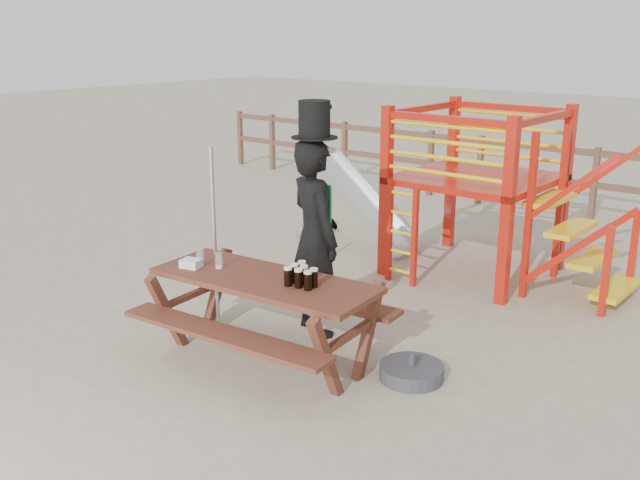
% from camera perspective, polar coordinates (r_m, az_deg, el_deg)
% --- Properties ---
extents(ground, '(60.00, 60.00, 0.00)m').
position_cam_1_polar(ground, '(6.69, -4.57, -9.83)').
color(ground, '#B5A78D').
rests_on(ground, ground).
extents(back_fence, '(15.09, 0.09, 1.20)m').
position_cam_1_polar(back_fence, '(12.23, 18.94, 5.11)').
color(back_fence, brown).
rests_on(back_fence, ground).
extents(playground_fort, '(4.71, 1.84, 2.10)m').
position_cam_1_polar(playground_fort, '(9.05, 11.91, 4.08)').
color(playground_fort, red).
rests_on(playground_fort, ground).
extents(picnic_table, '(2.25, 1.67, 0.82)m').
position_cam_1_polar(picnic_table, '(6.55, -4.46, -5.50)').
color(picnic_table, brown).
rests_on(picnic_table, ground).
extents(man_with_hat, '(0.85, 0.73, 2.33)m').
position_cam_1_polar(man_with_hat, '(7.00, -0.43, 0.60)').
color(man_with_hat, black).
rests_on(man_with_hat, ground).
extents(metal_pole, '(0.04, 0.04, 1.89)m').
position_cam_1_polar(metal_pole, '(7.15, -8.43, -0.07)').
color(metal_pole, '#B2B2B7').
rests_on(metal_pole, ground).
extents(parasol_base, '(0.57, 0.57, 0.24)m').
position_cam_1_polar(parasol_base, '(6.43, 7.33, -10.41)').
color(parasol_base, '#3B3B40').
rests_on(parasol_base, ground).
extents(paper_bag, '(0.21, 0.19, 0.08)m').
position_cam_1_polar(paper_bag, '(6.79, -10.27, -1.85)').
color(paper_bag, white).
rests_on(paper_bag, picnic_table).
extents(stout_pints, '(0.29, 0.27, 0.17)m').
position_cam_1_polar(stout_pints, '(6.21, -1.51, -2.88)').
color(stout_pints, black).
rests_on(stout_pints, picnic_table).
extents(empty_glasses, '(0.26, 0.14, 0.15)m').
position_cam_1_polar(empty_glasses, '(6.76, -8.84, -1.59)').
color(empty_glasses, silver).
rests_on(empty_glasses, picnic_table).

